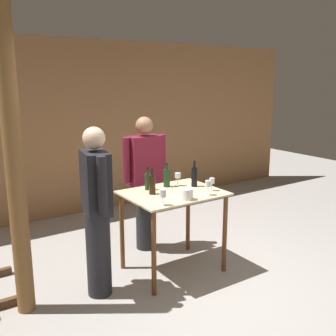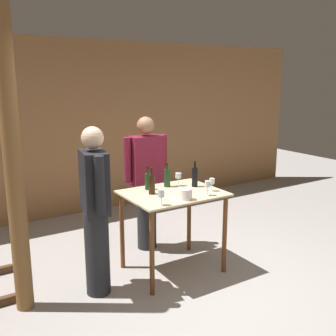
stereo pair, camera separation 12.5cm
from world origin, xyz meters
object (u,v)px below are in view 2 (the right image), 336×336
at_px(wine_glass_near_left, 161,194).
at_px(wine_glass_near_right, 208,185).
at_px(wooden_post, 13,168).
at_px(ice_bucket, 186,194).
at_px(wine_bottle_center, 167,177).
at_px(wine_glass_near_center, 178,176).
at_px(wine_bottle_far_left, 152,184).
at_px(person_host, 146,181).
at_px(person_visitor_with_scarf, 95,208).
at_px(wine_bottle_left, 148,181).
at_px(wine_glass_far_side, 212,182).
at_px(wine_bottle_right, 195,177).

xyz_separation_m(wine_glass_near_left, wine_glass_near_right, (0.58, 0.03, 0.00)).
distance_m(wooden_post, ice_bucket, 1.65).
height_order(wine_bottle_center, wine_glass_near_center, wine_bottle_center).
bearing_deg(wine_bottle_far_left, wooden_post, 178.74).
relative_size(wooden_post, person_host, 1.62).
relative_size(wine_glass_near_left, wine_glass_near_center, 1.05).
distance_m(person_host, person_visitor_with_scarf, 1.17).
bearing_deg(wine_glass_near_left, person_host, 69.10).
xyz_separation_m(wine_bottle_left, wine_glass_far_side, (0.56, -0.42, 0.00)).
height_order(wine_bottle_center, person_host, person_host).
distance_m(wine_bottle_center, wine_glass_far_side, 0.52).
bearing_deg(ice_bucket, wooden_post, 166.02).
distance_m(wine_bottle_far_left, wine_bottle_center, 0.33).
bearing_deg(wine_bottle_right, person_host, 115.22).
relative_size(wine_glass_near_right, person_host, 0.10).
distance_m(wine_glass_far_side, ice_bucket, 0.43).
distance_m(wine_bottle_center, person_visitor_with_scarf, 1.00).
height_order(ice_bucket, person_host, person_host).
distance_m(wine_bottle_left, wine_bottle_right, 0.54).
height_order(wooden_post, wine_bottle_right, wooden_post).
distance_m(wine_bottle_right, person_visitor_with_scarf, 1.24).
height_order(wine_bottle_left, wine_glass_near_center, wine_bottle_left).
height_order(wine_bottle_left, wine_glass_near_left, wine_bottle_left).
height_order(wine_bottle_center, wine_glass_near_right, wine_bottle_center).
bearing_deg(wine_bottle_right, ice_bucket, -135.74).
distance_m(wine_glass_far_side, person_visitor_with_scarf, 1.30).
height_order(ice_bucket, person_visitor_with_scarf, person_visitor_with_scarf).
bearing_deg(wine_glass_near_left, wine_bottle_center, 53.51).
xyz_separation_m(wooden_post, wine_glass_near_right, (1.83, -0.38, -0.33)).
relative_size(wine_bottle_far_left, wine_glass_near_right, 1.80).
bearing_deg(person_host, wine_glass_near_center, -73.04).
height_order(wine_bottle_far_left, wine_bottle_left, wine_bottle_far_left).
relative_size(wine_glass_far_side, person_visitor_with_scarf, 0.09).
relative_size(wine_bottle_right, person_host, 0.18).
height_order(wine_glass_far_side, ice_bucket, wine_glass_far_side).
height_order(wine_bottle_right, person_host, person_host).
distance_m(wine_glass_near_right, person_host, 1.00).
height_order(wine_bottle_left, wine_bottle_right, wine_bottle_right).
bearing_deg(wine_bottle_far_left, wine_glass_far_side, -22.11).
bearing_deg(wooden_post, wine_glass_near_left, -18.32).
bearing_deg(person_host, person_visitor_with_scarf, -143.38).
relative_size(wine_glass_far_side, ice_bucket, 1.11).
distance_m(wine_glass_near_center, person_visitor_with_scarf, 1.12).
bearing_deg(person_host, wine_bottle_center, -87.20).
bearing_deg(ice_bucket, wine_glass_near_right, 0.70).
bearing_deg(wine_bottle_left, person_visitor_with_scarf, -160.40).
bearing_deg(wooden_post, wine_glass_far_side, -8.03).
xyz_separation_m(wine_bottle_far_left, wine_glass_far_side, (0.61, -0.25, -0.01)).
relative_size(wine_bottle_left, person_host, 0.15).
xyz_separation_m(ice_bucket, person_visitor_with_scarf, (-0.86, 0.27, -0.08)).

